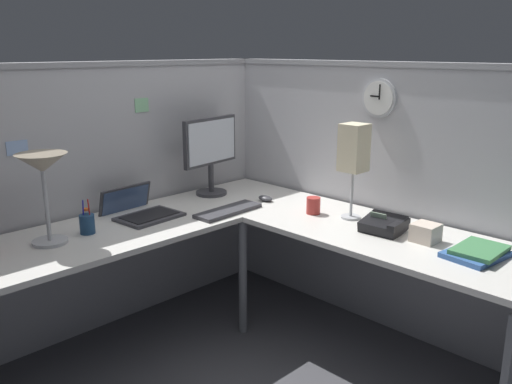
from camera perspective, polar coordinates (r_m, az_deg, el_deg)
name	(u,v)px	position (r m, az deg, el deg)	size (l,w,h in m)	color
ground_plane	(242,351)	(3.15, -1.46, -16.54)	(6.80, 6.80, 0.00)	#47474C
cubicle_wall_back	(95,199)	(3.30, -16.73, -0.69)	(2.57, 0.12, 1.58)	#B2B2B7
cubicle_wall_right	(376,196)	(3.31, 12.65, -0.37)	(0.12, 2.37, 1.58)	#B2B2B7
desk	(227,256)	(2.75, -3.08, -6.75)	(2.35, 2.15, 0.73)	silver
monitor	(211,150)	(3.45, -4.83, 4.47)	(0.46, 0.20, 0.50)	#38383D
laptop	(139,211)	(3.13, -12.35, -1.96)	(0.37, 0.41, 0.22)	#38383D
keyboard	(228,211)	(3.11, -2.96, -2.00)	(0.43, 0.14, 0.02)	#38383D
computer_mouse	(265,198)	(3.34, 1.01, -0.68)	(0.06, 0.10, 0.03)	#38383D
desk_lamp_dome	(43,171)	(2.72, -21.71, 2.13)	(0.24, 0.24, 0.44)	#B7BABF
pen_cup	(87,224)	(2.88, -17.48, -3.22)	(0.08, 0.08, 0.18)	navy
office_phone	(385,225)	(2.85, 13.49, -3.46)	(0.21, 0.22, 0.11)	black
book_stack	(477,252)	(2.66, 22.43, -5.94)	(0.30, 0.24, 0.04)	#335999
desk_lamp_paper	(354,151)	(2.97, 10.34, 4.34)	(0.13, 0.13, 0.53)	#B7BABF
coffee_mug	(313,206)	(3.10, 6.10, -1.44)	(0.08, 0.08, 0.10)	#B2332D
tissue_box	(426,233)	(2.77, 17.55, -4.14)	(0.12, 0.12, 0.09)	beige
wall_clock	(380,98)	(3.16, 12.98, 9.70)	(0.04, 0.22, 0.22)	#B7BABF
pinned_note_leftmost	(142,105)	(3.32, -12.04, 9.01)	(0.09, 0.00, 0.08)	#8CCC99
pinned_note_middle	(17,148)	(3.00, -24.02, 4.31)	(0.11, 0.00, 0.07)	#99B7E5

